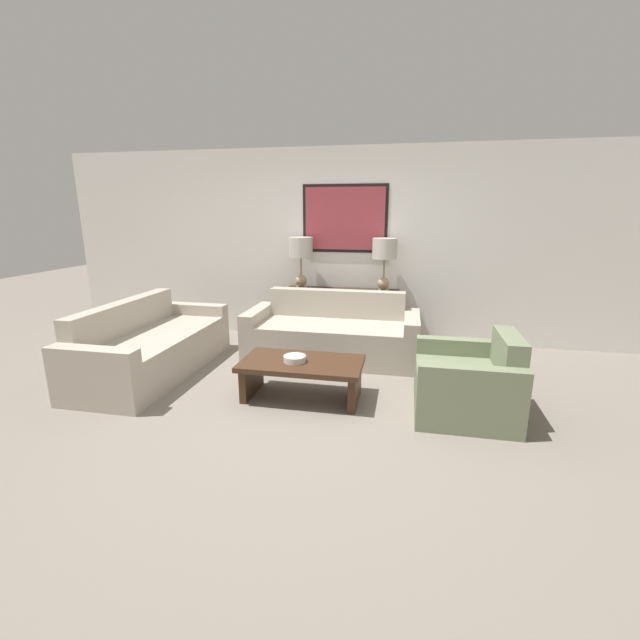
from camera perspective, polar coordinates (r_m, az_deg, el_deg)
The scene contains 10 objects.
ground_plane at distance 4.14m, azimuth -1.97°, elevation -11.52°, with size 20.00×20.00×0.00m, color slate.
back_wall at distance 6.13m, azimuth 3.34°, elevation 9.90°, with size 8.40×0.12×2.65m.
console_table at distance 6.02m, azimuth 2.83°, elevation 0.57°, with size 1.58×0.39×0.75m.
table_lamp_left at distance 5.98m, azimuth -2.57°, elevation 9.03°, with size 0.33×0.33×0.71m.
table_lamp_right at distance 5.81m, azimuth 8.60°, elevation 8.73°, with size 0.33×0.33×0.71m.
couch_by_back_wall at distance 5.36m, azimuth 1.65°, elevation -2.10°, with size 2.11×0.89×0.81m.
couch_by_side at distance 5.26m, azimuth -21.53°, elevation -3.48°, with size 0.89×2.11×0.81m.
coffee_table at distance 4.22m, azimuth -2.43°, elevation -6.77°, with size 1.18×0.65×0.39m.
decorative_bowl at distance 4.16m, azimuth -3.39°, elevation -5.17°, with size 0.22×0.22×0.06m.
armchair_near_back_wall at distance 4.16m, azimuth 19.16°, elevation -8.10°, with size 0.87×0.94×0.76m.
Camera 1 is at (0.89, -3.61, 1.81)m, focal length 24.00 mm.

